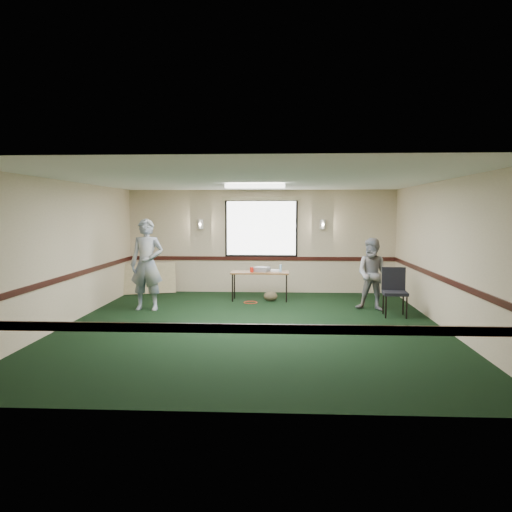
{
  "coord_description": "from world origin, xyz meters",
  "views": [
    {
      "loc": [
        0.54,
        -9.09,
        2.11
      ],
      "look_at": [
        0.0,
        1.3,
        1.2
      ],
      "focal_mm": 35.0,
      "sensor_mm": 36.0,
      "label": 1
    }
  ],
  "objects_px": {
    "person_right": "(373,274)",
    "person_left": "(147,264)",
    "projector": "(262,269)",
    "folding_table": "(260,274)",
    "conference_chair": "(394,288)"
  },
  "relations": [
    {
      "from": "person_left",
      "to": "folding_table",
      "type": "bearing_deg",
      "value": 31.56
    },
    {
      "from": "conference_chair",
      "to": "person_right",
      "type": "height_order",
      "value": "person_right"
    },
    {
      "from": "folding_table",
      "to": "projector",
      "type": "xyz_separation_m",
      "value": [
        0.05,
        0.05,
        0.11
      ]
    },
    {
      "from": "folding_table",
      "to": "person_left",
      "type": "xyz_separation_m",
      "value": [
        -2.39,
        -1.27,
        0.35
      ]
    },
    {
      "from": "conference_chair",
      "to": "person_left",
      "type": "distance_m",
      "value": 5.25
    },
    {
      "from": "person_right",
      "to": "projector",
      "type": "bearing_deg",
      "value": 175.39
    },
    {
      "from": "projector",
      "to": "person_right",
      "type": "xyz_separation_m",
      "value": [
        2.45,
        -1.1,
        0.03
      ]
    },
    {
      "from": "person_right",
      "to": "person_left",
      "type": "bearing_deg",
      "value": -157.96
    },
    {
      "from": "projector",
      "to": "person_right",
      "type": "bearing_deg",
      "value": -0.24
    },
    {
      "from": "projector",
      "to": "person_right",
      "type": "height_order",
      "value": "person_right"
    },
    {
      "from": "folding_table",
      "to": "person_left",
      "type": "height_order",
      "value": "person_left"
    },
    {
      "from": "folding_table",
      "to": "projector",
      "type": "relative_size",
      "value": 4.17
    },
    {
      "from": "folding_table",
      "to": "person_right",
      "type": "bearing_deg",
      "value": -22.33
    },
    {
      "from": "projector",
      "to": "conference_chair",
      "type": "xyz_separation_m",
      "value": [
        2.78,
        -1.65,
        -0.17
      ]
    },
    {
      "from": "folding_table",
      "to": "projector",
      "type": "distance_m",
      "value": 0.12
    }
  ]
}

